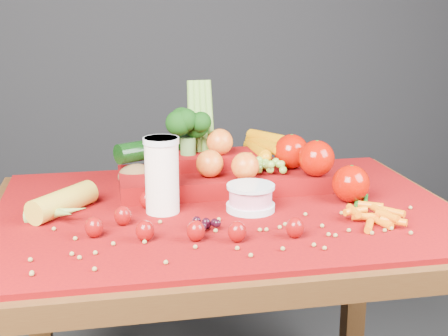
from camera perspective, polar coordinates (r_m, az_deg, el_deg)
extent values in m
cube|color=#3C1F0D|center=(1.47, 0.15, -4.90)|extent=(1.10, 0.80, 0.05)
cube|color=#3C1F0D|center=(1.91, -16.50, -12.88)|extent=(0.06, 0.06, 0.70)
cube|color=#3C1F0D|center=(2.04, 11.83, -10.68)|extent=(0.06, 0.06, 0.70)
cube|color=#7D0704|center=(1.46, 0.15, -3.76)|extent=(1.05, 0.75, 0.01)
cylinder|color=white|center=(1.40, -5.70, -0.67)|extent=(0.08, 0.08, 0.17)
cylinder|color=silver|center=(1.39, -5.78, 2.51)|extent=(0.08, 0.08, 0.01)
cylinder|color=silver|center=(1.43, 2.44, -3.58)|extent=(0.11, 0.11, 0.02)
cylinder|color=pink|center=(1.42, 2.45, -2.42)|extent=(0.10, 0.10, 0.05)
cylinder|color=silver|center=(1.42, 2.46, -1.69)|extent=(0.11, 0.11, 0.01)
ellipsoid|color=maroon|center=(1.35, -9.23, -4.32)|extent=(0.04, 0.04, 0.04)
cone|color=#0D4E10|center=(1.35, -9.27, -3.50)|extent=(0.03, 0.03, 0.01)
ellipsoid|color=maroon|center=(1.30, -11.79, -5.32)|extent=(0.04, 0.04, 0.04)
cone|color=#0D4E10|center=(1.29, -11.84, -4.47)|extent=(0.03, 0.03, 0.01)
ellipsoid|color=maroon|center=(1.26, -7.24, -5.72)|extent=(0.04, 0.04, 0.04)
cone|color=#0D4E10|center=(1.25, -7.27, -4.85)|extent=(0.03, 0.03, 0.01)
ellipsoid|color=maroon|center=(1.25, -2.59, -5.77)|extent=(0.04, 0.04, 0.04)
cone|color=#0D4E10|center=(1.24, -2.60, -4.89)|extent=(0.03, 0.03, 0.01)
ellipsoid|color=maroon|center=(1.25, 1.21, -5.84)|extent=(0.04, 0.04, 0.04)
cone|color=#0D4E10|center=(1.24, 1.21, -4.96)|extent=(0.03, 0.03, 0.01)
ellipsoid|color=maroon|center=(1.28, 6.51, -5.44)|extent=(0.04, 0.04, 0.04)
cone|color=#0D4E10|center=(1.27, 6.53, -4.57)|extent=(0.03, 0.03, 0.01)
ellipsoid|color=maroon|center=(1.45, -7.01, -2.89)|extent=(0.04, 0.04, 0.04)
cone|color=#0D4E10|center=(1.44, -7.03, -2.12)|extent=(0.03, 0.03, 0.01)
cylinder|color=#BF8D35|center=(1.45, -14.53, -3.02)|extent=(0.16, 0.17, 0.06)
ellipsoid|color=brown|center=(1.61, -8.02, -0.74)|extent=(0.09, 0.07, 0.06)
cube|color=#7D0704|center=(1.60, -0.18, -1.03)|extent=(0.52, 0.22, 0.04)
cube|color=#7D0704|center=(1.63, -1.21, 0.76)|extent=(0.28, 0.12, 0.03)
sphere|color=#9D0800|center=(1.55, 8.45, 0.88)|extent=(0.09, 0.09, 0.09)
sphere|color=#9D0800|center=(1.51, 11.52, -1.40)|extent=(0.09, 0.09, 0.09)
sphere|color=#9D0800|center=(1.61, 6.17, 1.51)|extent=(0.09, 0.09, 0.09)
sphere|color=#C1350A|center=(1.53, -1.31, 0.41)|extent=(0.07, 0.07, 0.07)
sphere|color=#C1350A|center=(1.51, 1.95, 0.17)|extent=(0.07, 0.07, 0.07)
sphere|color=#C1350A|center=(1.60, -0.39, 2.40)|extent=(0.07, 0.07, 0.07)
cylinder|color=#BE7E02|center=(1.67, 2.36, 1.09)|extent=(0.06, 0.16, 0.04)
cylinder|color=#BE7E02|center=(1.67, 3.03, 1.62)|extent=(0.04, 0.16, 0.04)
cylinder|color=#BE7E02|center=(1.67, 3.70, 2.15)|extent=(0.07, 0.16, 0.04)
cylinder|color=#BE7E02|center=(1.67, 4.21, 2.67)|extent=(0.10, 0.16, 0.04)
cylinder|color=#3F662D|center=(1.61, -3.31, 2.04)|extent=(0.04, 0.04, 0.04)
cylinder|color=olive|center=(1.64, -2.98, 4.15)|extent=(0.03, 0.06, 0.22)
cylinder|color=olive|center=(1.65, -2.43, 4.18)|extent=(0.02, 0.06, 0.22)
cylinder|color=olive|center=(1.65, -1.88, 4.20)|extent=(0.02, 0.06, 0.22)
cylinder|color=olive|center=(1.65, -1.33, 4.22)|extent=(0.03, 0.06, 0.22)
cylinder|color=black|center=(1.65, -6.26, 1.83)|extent=(0.22, 0.15, 0.05)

